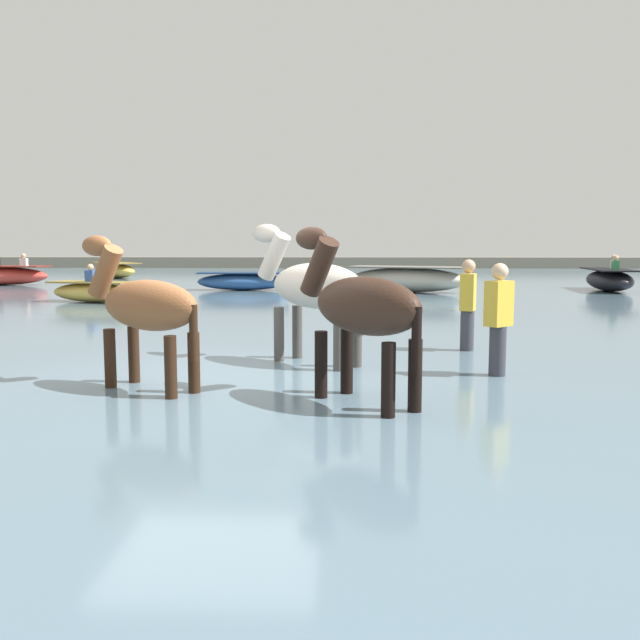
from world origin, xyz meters
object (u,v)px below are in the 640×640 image
person_wading_mid (498,327)px  boat_far_inshore (609,280)px  horse_lead_pinto (312,290)px  horse_flank_dark_bay (361,310)px  boat_distant_west (407,279)px  person_onlooker_left (468,311)px  horse_trailing_chestnut (145,309)px  boat_mid_outer (115,270)px  boat_distant_east (243,281)px  boat_near_starboard (93,292)px

person_wading_mid → boat_far_inshore: bearing=64.8°
horse_lead_pinto → horse_flank_dark_bay: 2.31m
boat_distant_west → person_onlooker_left: 12.35m
horse_trailing_chestnut → person_onlooker_left: bearing=35.6°
horse_trailing_chestnut → boat_distant_west: size_ratio=0.46×
horse_trailing_chestnut → boat_distant_west: 15.76m
person_wading_mid → horse_flank_dark_bay: bearing=-138.7°
boat_mid_outer → horse_lead_pinto: bearing=-65.3°
person_wading_mid → person_onlooker_left: 1.92m
boat_distant_east → person_onlooker_left: (5.32, -13.02, 0.28)m
boat_far_inshore → person_onlooker_left: bearing=-118.3°
boat_mid_outer → boat_distant_west: 15.62m
boat_mid_outer → person_onlooker_left: size_ratio=2.17×
boat_near_starboard → boat_distant_east: bearing=55.4°
boat_mid_outer → boat_near_starboard: bearing=-73.5°
horse_trailing_chestnut → person_onlooker_left: size_ratio=1.20×
person_wading_mid → boat_mid_outer: bearing=118.5°
horse_flank_dark_bay → boat_far_inshore: size_ratio=0.56×
horse_lead_pinto → boat_distant_west: size_ratio=0.50×
boat_distant_west → boat_distant_east: bearing=173.2°
boat_mid_outer → boat_distant_west: bearing=-34.9°
horse_lead_pinto → boat_mid_outer: horse_lead_pinto is taller
boat_distant_west → boat_distant_east: 5.59m
boat_mid_outer → boat_near_starboard: 13.72m
horse_flank_dark_bay → boat_near_starboard: bearing=121.4°
horse_trailing_chestnut → person_wading_mid: horse_trailing_chestnut is taller
horse_trailing_chestnut → boat_far_inshore: size_ratio=0.53×
boat_far_inshore → person_onlooker_left: 15.01m
horse_flank_dark_bay → boat_far_inshore: bearing=62.1°
person_wading_mid → person_onlooker_left: (-0.02, 1.92, 0.00)m
boat_distant_east → person_onlooker_left: person_onlooker_left is taller
boat_mid_outer → person_wading_mid: person_wading_mid is taller
horse_trailing_chestnut → person_wading_mid: bearing=12.9°
boat_far_inshore → boat_distant_east: size_ratio=1.16×
boat_mid_outer → person_onlooker_left: (12.58, -21.29, 0.22)m
horse_lead_pinto → person_onlooker_left: size_ratio=1.31×
boat_far_inshore → person_onlooker_left: (-7.13, -13.21, 0.21)m
boat_mid_outer → boat_distant_east: bearing=-48.7°
horse_lead_pinto → boat_mid_outer: 24.73m
horse_flank_dark_bay → boat_distant_west: (1.88, 15.74, -0.51)m
horse_trailing_chestnut → boat_mid_outer: 25.62m
boat_far_inshore → horse_trailing_chestnut: bearing=-124.7°
horse_lead_pinto → person_onlooker_left: bearing=27.4°
horse_trailing_chestnut → boat_distant_west: (4.19, 15.19, -0.45)m
horse_lead_pinto → boat_distant_west: 13.75m
horse_trailing_chestnut → boat_mid_outer: horse_trailing_chestnut is taller
boat_distant_west → boat_distant_east: (-5.55, 0.67, -0.11)m
boat_near_starboard → person_onlooker_left: (8.68, -8.14, 0.30)m
horse_lead_pinto → boat_mid_outer: (-10.33, 22.46, -0.62)m
boat_near_starboard → boat_distant_east: size_ratio=0.85×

